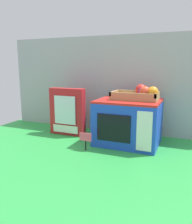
{
  "coord_description": "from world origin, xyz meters",
  "views": [
    {
      "loc": [
        0.51,
        -1.29,
        0.46
      ],
      "look_at": [
        -0.04,
        0.02,
        0.17
      ],
      "focal_mm": 36.82,
      "sensor_mm": 36.0,
      "label": 1
    }
  ],
  "objects_px": {
    "toy_microwave": "(128,122)",
    "food_groups_crate": "(139,95)",
    "cookie_set_box": "(67,112)",
    "price_sign": "(85,139)"
  },
  "relations": [
    {
      "from": "food_groups_crate",
      "to": "cookie_set_box",
      "type": "relative_size",
      "value": 0.86
    },
    {
      "from": "price_sign",
      "to": "food_groups_crate",
      "type": "bearing_deg",
      "value": 43.81
    },
    {
      "from": "toy_microwave",
      "to": "food_groups_crate",
      "type": "xyz_separation_m",
      "value": [
        0.05,
        0.02,
        0.16
      ]
    },
    {
      "from": "toy_microwave",
      "to": "food_groups_crate",
      "type": "bearing_deg",
      "value": 20.15
    },
    {
      "from": "toy_microwave",
      "to": "food_groups_crate",
      "type": "distance_m",
      "value": 0.17
    },
    {
      "from": "food_groups_crate",
      "to": "price_sign",
      "type": "bearing_deg",
      "value": -136.19
    },
    {
      "from": "food_groups_crate",
      "to": "price_sign",
      "type": "xyz_separation_m",
      "value": [
        -0.24,
        -0.23,
        -0.23
      ]
    },
    {
      "from": "cookie_set_box",
      "to": "food_groups_crate",
      "type": "bearing_deg",
      "value": -0.52
    },
    {
      "from": "price_sign",
      "to": "toy_microwave",
      "type": "bearing_deg",
      "value": 48.6
    },
    {
      "from": "cookie_set_box",
      "to": "toy_microwave",
      "type": "bearing_deg",
      "value": -3.27
    }
  ]
}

